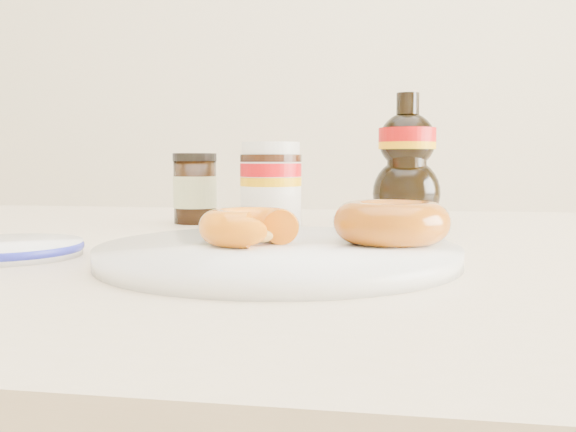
% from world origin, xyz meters
% --- Properties ---
extents(dining_table, '(1.40, 0.90, 0.75)m').
position_xyz_m(dining_table, '(0.00, 0.10, 0.67)').
color(dining_table, beige).
rests_on(dining_table, ground).
extents(plate, '(0.30, 0.30, 0.02)m').
position_xyz_m(plate, '(0.03, -0.04, 0.76)').
color(plate, white).
rests_on(plate, dining_table).
extents(donut_bitten, '(0.09, 0.09, 0.03)m').
position_xyz_m(donut_bitten, '(0.01, -0.04, 0.78)').
color(donut_bitten, orange).
rests_on(donut_bitten, plate).
extents(donut_whole, '(0.11, 0.11, 0.04)m').
position_xyz_m(donut_whole, '(0.13, -0.01, 0.78)').
color(donut_whole, '#944709').
rests_on(donut_whole, plate).
extents(nutella_jar, '(0.08, 0.08, 0.11)m').
position_xyz_m(nutella_jar, '(-0.02, 0.22, 0.81)').
color(nutella_jar, white).
rests_on(nutella_jar, dining_table).
extents(syrup_bottle, '(0.11, 0.10, 0.17)m').
position_xyz_m(syrup_bottle, '(0.15, 0.30, 0.84)').
color(syrup_bottle, black).
rests_on(syrup_bottle, dining_table).
extents(dark_jar, '(0.06, 0.06, 0.10)m').
position_xyz_m(dark_jar, '(-0.14, 0.28, 0.80)').
color(dark_jar, black).
rests_on(dark_jar, dining_table).
extents(blue_rim_saucer, '(0.13, 0.13, 0.01)m').
position_xyz_m(blue_rim_saucer, '(-0.21, -0.04, 0.76)').
color(blue_rim_saucer, white).
rests_on(blue_rim_saucer, dining_table).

